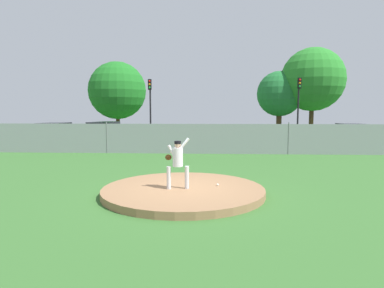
{
  "coord_description": "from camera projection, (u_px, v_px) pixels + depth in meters",
  "views": [
    {
      "loc": [
        0.84,
        -10.34,
        2.67
      ],
      "look_at": [
        0.14,
        2.6,
        1.36
      ],
      "focal_mm": 30.95,
      "sensor_mm": 36.0,
      "label": 1
    }
  ],
  "objects": [
    {
      "name": "parked_car_champagne",
      "position": [
        161.0,
        136.0,
        24.57
      ],
      "size": [
        1.97,
        4.5,
        1.6
      ],
      "color": "tan",
      "rests_on": "ground_plane"
    },
    {
      "name": "traffic_light_far",
      "position": [
        299.0,
        99.0,
        28.02
      ],
      "size": [
        0.28,
        0.46,
        5.41
      ],
      "color": "black",
      "rests_on": "ground_plane"
    },
    {
      "name": "pitchers_mound",
      "position": [
        183.0,
        191.0,
        10.58
      ],
      "size": [
        5.17,
        5.17,
        0.22
      ],
      "primitive_type": "cylinder",
      "color": "#99704C",
      "rests_on": "ground_plane"
    },
    {
      "name": "asphalt_strip",
      "position": [
        199.0,
        146.0,
        24.99
      ],
      "size": [
        44.0,
        7.0,
        0.01
      ],
      "primitive_type": "cube",
      "color": "#2B2B2D",
      "rests_on": "ground_plane"
    },
    {
      "name": "parked_car_slate",
      "position": [
        229.0,
        136.0,
        24.66
      ],
      "size": [
        1.95,
        4.64,
        1.6
      ],
      "color": "slate",
      "rests_on": "ground_plane"
    },
    {
      "name": "pitcher_youth",
      "position": [
        177.0,
        160.0,
        10.29
      ],
      "size": [
        0.78,
        0.32,
        1.62
      ],
      "color": "silver",
      "rests_on": "pitchers_mound"
    },
    {
      "name": "ground_plane",
      "position": [
        193.0,
        164.0,
        16.55
      ],
      "size": [
        80.0,
        80.0,
        0.0
      ],
      "primitive_type": "plane",
      "color": "#386B2D"
    },
    {
      "name": "chainlink_fence",
      "position": [
        196.0,
        139.0,
        20.43
      ],
      "size": [
        28.18,
        0.07,
        1.95
      ],
      "color": "gray",
      "rests_on": "ground_plane"
    },
    {
      "name": "parked_car_burgundy",
      "position": [
        352.0,
        136.0,
        24.67
      ],
      "size": [
        2.01,
        4.77,
        1.69
      ],
      "color": "maroon",
      "rests_on": "ground_plane"
    },
    {
      "name": "baseball",
      "position": [
        218.0,
        185.0,
        10.79
      ],
      "size": [
        0.07,
        0.07,
        0.07
      ],
      "primitive_type": "sphere",
      "color": "white",
      "rests_on": "pitchers_mound"
    },
    {
      "name": "parked_car_charcoal",
      "position": [
        104.0,
        134.0,
        25.1
      ],
      "size": [
        2.2,
        4.63,
        1.81
      ],
      "color": "#232328",
      "rests_on": "ground_plane"
    },
    {
      "name": "traffic_light_near",
      "position": [
        150.0,
        99.0,
        28.6
      ],
      "size": [
        0.28,
        0.46,
        5.34
      ],
      "color": "black",
      "rests_on": "ground_plane"
    },
    {
      "name": "tree_tall_centre",
      "position": [
        280.0,
        94.0,
        32.24
      ],
      "size": [
        4.4,
        4.4,
        6.5
      ],
      "color": "#4C331E",
      "rests_on": "ground_plane"
    },
    {
      "name": "tree_slender_far",
      "position": [
        313.0,
        80.0,
        31.42
      ],
      "size": [
        5.99,
        5.99,
        8.59
      ],
      "color": "#4C331E",
      "rests_on": "ground_plane"
    },
    {
      "name": "tree_bushy_near",
      "position": [
        117.0,
        91.0,
        33.27
      ],
      "size": [
        5.75,
        5.75,
        7.54
      ],
      "color": "#4C331E",
      "rests_on": "ground_plane"
    },
    {
      "name": "parked_car_red",
      "position": [
        54.0,
        135.0,
        25.21
      ],
      "size": [
        2.01,
        4.73,
        1.74
      ],
      "color": "#A81919",
      "rests_on": "ground_plane"
    }
  ]
}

